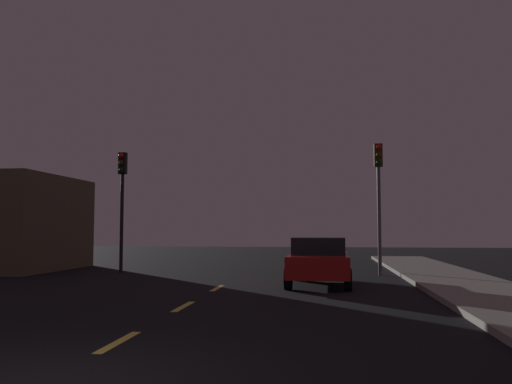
# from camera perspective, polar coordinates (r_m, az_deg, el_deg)

# --- Properties ---
(ground_plane) EXTENTS (80.00, 80.00, 0.00)m
(ground_plane) POSITION_cam_1_polar(r_m,az_deg,el_deg) (12.94, -7.21, -11.94)
(ground_plane) COLOR black
(lane_stripe_second) EXTENTS (0.16, 1.60, 0.01)m
(lane_stripe_second) POSITION_cam_1_polar(r_m,az_deg,el_deg) (8.81, -14.80, -15.55)
(lane_stripe_second) COLOR #EACC4C
(lane_stripe_second) RESTS_ON ground_plane
(lane_stripe_third) EXTENTS (0.16, 1.60, 0.01)m
(lane_stripe_third) POSITION_cam_1_polar(r_m,az_deg,el_deg) (12.37, -7.94, -12.28)
(lane_stripe_third) COLOR #EACC4C
(lane_stripe_third) RESTS_ON ground_plane
(lane_stripe_fourth) EXTENTS (0.16, 1.60, 0.01)m
(lane_stripe_fourth) POSITION_cam_1_polar(r_m,az_deg,el_deg) (16.03, -4.25, -10.42)
(lane_stripe_fourth) COLOR #EACC4C
(lane_stripe_fourth) RESTS_ON ground_plane
(traffic_signal_left) EXTENTS (0.32, 0.38, 4.96)m
(traffic_signal_left) POSITION_cam_1_polar(r_m,az_deg,el_deg) (22.29, -14.43, 0.41)
(traffic_signal_left) COLOR black
(traffic_signal_left) RESTS_ON ground_plane
(traffic_signal_right) EXTENTS (0.32, 0.38, 5.10)m
(traffic_signal_right) POSITION_cam_1_polar(r_m,az_deg,el_deg) (20.78, 13.27, 0.96)
(traffic_signal_right) COLOR #4C4C51
(traffic_signal_right) RESTS_ON ground_plane
(car_stopped_ahead) EXTENTS (1.99, 4.06, 1.52)m
(car_stopped_ahead) POSITION_cam_1_polar(r_m,az_deg,el_deg) (16.87, 6.89, -7.47)
(car_stopped_ahead) COLOR #B21919
(car_stopped_ahead) RESTS_ON ground_plane
(storefront_left) EXTENTS (5.00, 6.10, 4.08)m
(storefront_left) POSITION_cam_1_polar(r_m,az_deg,el_deg) (25.34, -25.34, -3.10)
(storefront_left) COLOR brown
(storefront_left) RESTS_ON ground_plane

